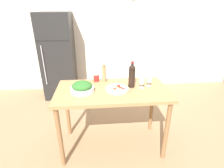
# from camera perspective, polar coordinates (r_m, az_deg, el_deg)

# --- Properties ---
(ground_plane) EXTENTS (14.00, 14.00, 0.00)m
(ground_plane) POSITION_cam_1_polar(r_m,az_deg,el_deg) (2.74, 0.07, -19.02)
(ground_plane) COLOR #9E7A56
(wall_back) EXTENTS (6.40, 0.08, 2.60)m
(wall_back) POSITION_cam_1_polar(r_m,az_deg,el_deg) (4.14, -2.65, 16.11)
(wall_back) COLOR silver
(wall_back) RESTS_ON ground_plane
(refrigerator) EXTENTS (0.65, 0.66, 1.78)m
(refrigerator) POSITION_cam_1_polar(r_m,az_deg,el_deg) (3.94, -17.06, 8.53)
(refrigerator) COLOR black
(refrigerator) RESTS_ON ground_plane
(prep_counter) EXTENTS (1.43, 0.73, 0.90)m
(prep_counter) POSITION_cam_1_polar(r_m,az_deg,el_deg) (2.27, 0.08, -4.30)
(prep_counter) COLOR #A87A4C
(prep_counter) RESTS_ON ground_plane
(wine_bottle) EXTENTS (0.08, 0.08, 0.34)m
(wine_bottle) POSITION_cam_1_polar(r_m,az_deg,el_deg) (2.25, 6.51, 2.79)
(wine_bottle) COLOR black
(wine_bottle) RESTS_ON prep_counter
(wine_glass_near) EXTENTS (0.07, 0.07, 0.14)m
(wine_glass_near) POSITION_cam_1_polar(r_m,az_deg,el_deg) (2.26, 9.74, 0.88)
(wine_glass_near) COLOR silver
(wine_glass_near) RESTS_ON prep_counter
(wine_glass_far) EXTENTS (0.07, 0.07, 0.14)m
(wine_glass_far) POSITION_cam_1_polar(r_m,az_deg,el_deg) (2.33, 12.08, 1.40)
(wine_glass_far) COLOR silver
(wine_glass_far) RESTS_ON prep_counter
(pepper_mill) EXTENTS (0.05, 0.05, 0.26)m
(pepper_mill) POSITION_cam_1_polar(r_m,az_deg,el_deg) (2.41, -2.59, 3.50)
(pepper_mill) COLOR #AD7F51
(pepper_mill) RESTS_ON prep_counter
(salad_bowl) EXTENTS (0.29, 0.29, 0.13)m
(salad_bowl) POSITION_cam_1_polar(r_m,az_deg,el_deg) (2.18, -9.72, -1.05)
(salad_bowl) COLOR white
(salad_bowl) RESTS_ON prep_counter
(homemade_pizza) EXTENTS (0.31, 0.31, 0.03)m
(homemade_pizza) POSITION_cam_1_polar(r_m,az_deg,el_deg) (2.20, 1.68, -1.67)
(homemade_pizza) COLOR #DBC189
(homemade_pizza) RESTS_ON prep_counter
(salt_canister) EXTENTS (0.08, 0.08, 0.11)m
(salt_canister) POSITION_cam_1_polar(r_m,az_deg,el_deg) (2.46, -5.16, 2.16)
(salt_canister) COLOR #B2231E
(salt_canister) RESTS_ON prep_counter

